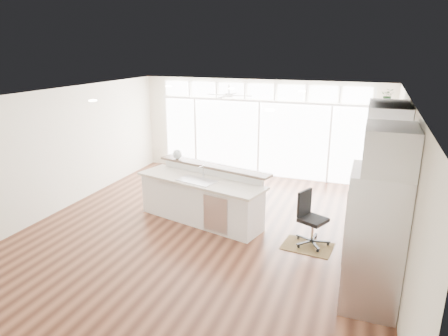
% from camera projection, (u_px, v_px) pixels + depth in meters
% --- Properties ---
extents(floor, '(7.00, 8.00, 0.02)m').
position_uv_depth(floor, '(205.00, 231.00, 8.03)').
color(floor, '#442114').
rests_on(floor, ground).
extents(ceiling, '(7.00, 8.00, 0.02)m').
position_uv_depth(ceiling, '(203.00, 96.00, 7.24)').
color(ceiling, silver).
rests_on(ceiling, wall_back).
extents(wall_back, '(7.00, 0.04, 2.70)m').
position_uv_depth(wall_back, '(260.00, 128.00, 11.22)').
color(wall_back, silver).
rests_on(wall_back, floor).
extents(wall_front, '(7.00, 0.04, 2.70)m').
position_uv_depth(wall_front, '(50.00, 273.00, 4.04)').
color(wall_front, silver).
rests_on(wall_front, floor).
extents(wall_left, '(0.04, 8.00, 2.70)m').
position_uv_depth(wall_left, '(58.00, 151.00, 8.79)').
color(wall_left, silver).
rests_on(wall_left, floor).
extents(wall_right, '(0.04, 8.00, 2.70)m').
position_uv_depth(wall_right, '(403.00, 188.00, 6.47)').
color(wall_right, silver).
rests_on(wall_right, floor).
extents(glass_wall, '(5.80, 0.06, 2.08)m').
position_uv_depth(glass_wall, '(259.00, 139.00, 11.25)').
color(glass_wall, white).
rests_on(glass_wall, wall_back).
extents(transom_row, '(5.90, 0.06, 0.40)m').
position_uv_depth(transom_row, '(260.00, 91.00, 10.86)').
color(transom_row, white).
rests_on(transom_row, wall_back).
extents(desk_window, '(0.04, 0.85, 0.85)m').
position_uv_depth(desk_window, '(401.00, 171.00, 6.69)').
color(desk_window, white).
rests_on(desk_window, wall_right).
extents(ceiling_fan, '(1.16, 1.16, 0.32)m').
position_uv_depth(ceiling_fan, '(229.00, 91.00, 9.98)').
color(ceiling_fan, white).
rests_on(ceiling_fan, ceiling).
extents(recessed_lights, '(3.40, 3.00, 0.02)m').
position_uv_depth(recessed_lights, '(207.00, 95.00, 7.42)').
color(recessed_lights, silver).
rests_on(recessed_lights, ceiling).
extents(oven_cabinet, '(0.64, 1.20, 2.50)m').
position_uv_depth(oven_cabinet, '(380.00, 163.00, 8.22)').
color(oven_cabinet, white).
rests_on(oven_cabinet, floor).
extents(desk_nook, '(0.72, 1.30, 0.76)m').
position_uv_depth(desk_nook, '(372.00, 231.00, 7.14)').
color(desk_nook, white).
rests_on(desk_nook, floor).
extents(upper_cabinets, '(0.64, 1.30, 0.64)m').
position_uv_depth(upper_cabinets, '(388.00, 123.00, 6.55)').
color(upper_cabinets, white).
rests_on(upper_cabinets, wall_right).
extents(refrigerator, '(0.76, 0.90, 2.00)m').
position_uv_depth(refrigerator, '(374.00, 240.00, 5.49)').
color(refrigerator, silver).
rests_on(refrigerator, floor).
extents(fridge_cabinet, '(0.64, 0.90, 0.60)m').
position_uv_depth(fridge_cabinet, '(390.00, 149.00, 5.09)').
color(fridge_cabinet, white).
rests_on(fridge_cabinet, wall_right).
extents(framed_photos, '(0.06, 0.22, 0.80)m').
position_uv_depth(framed_photos, '(398.00, 169.00, 7.29)').
color(framed_photos, black).
rests_on(framed_photos, wall_right).
extents(kitchen_island, '(3.01, 1.73, 1.13)m').
position_uv_depth(kitchen_island, '(200.00, 196.00, 8.33)').
color(kitchen_island, white).
rests_on(kitchen_island, floor).
extents(rug, '(0.96, 0.73, 0.01)m').
position_uv_depth(rug, '(307.00, 246.00, 7.39)').
color(rug, '#352511').
rests_on(rug, floor).
extents(office_chair, '(0.68, 0.66, 1.02)m').
position_uv_depth(office_chair, '(313.00, 220.00, 7.33)').
color(office_chair, black).
rests_on(office_chair, floor).
extents(fishbowl, '(0.28, 0.28, 0.21)m').
position_uv_depth(fishbowl, '(177.00, 154.00, 8.97)').
color(fishbowl, silver).
rests_on(fishbowl, kitchen_island).
extents(monitor, '(0.14, 0.51, 0.42)m').
position_uv_depth(monitor, '(371.00, 200.00, 7.00)').
color(monitor, black).
rests_on(monitor, desk_nook).
extents(keyboard, '(0.13, 0.32, 0.02)m').
position_uv_depth(keyboard, '(360.00, 210.00, 7.11)').
color(keyboard, white).
rests_on(keyboard, desk_nook).
extents(potted_plant, '(0.28, 0.30, 0.21)m').
position_uv_depth(potted_plant, '(388.00, 97.00, 7.83)').
color(potted_plant, '#275926').
rests_on(potted_plant, oven_cabinet).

